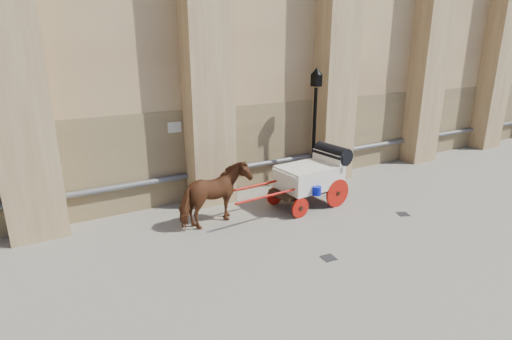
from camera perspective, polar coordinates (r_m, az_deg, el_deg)
ground at (r=10.85m, az=6.51°, el=-9.54°), size 90.00×90.00×0.00m
horse at (r=11.23m, az=-5.86°, el=-3.66°), size 2.24×1.39×1.76m
carriage at (r=12.72m, az=8.09°, el=-0.65°), size 4.29×1.59×1.85m
street_lamp at (r=13.99m, az=8.34°, el=6.28°), size 0.39×0.39×4.21m
drain_grate_near at (r=9.97m, az=10.34°, el=-12.24°), size 0.35×0.35×0.01m
drain_grate_far at (r=12.96m, az=20.27°, el=-5.92°), size 0.42×0.42×0.01m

